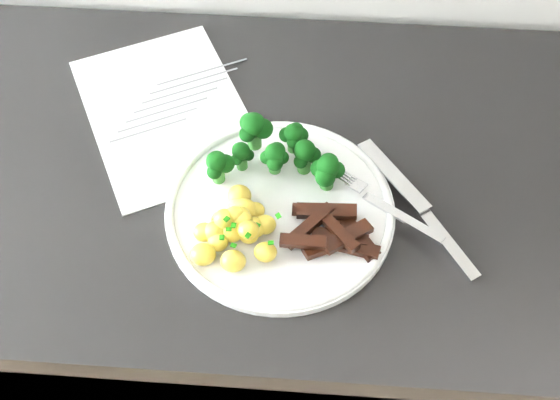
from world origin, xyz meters
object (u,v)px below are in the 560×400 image
at_px(knife, 431,223).
at_px(plate, 280,209).
at_px(fork, 387,206).
at_px(broccoli, 279,151).
at_px(potatoes, 236,227).
at_px(recipe_paper, 167,111).
at_px(beef_strips, 333,231).
at_px(counter, 273,315).

bearing_deg(knife, plate, 177.65).
bearing_deg(plate, fork, 3.38).
relative_size(broccoli, potatoes, 1.42).
xyz_separation_m(potatoes, knife, (0.25, 0.03, -0.02)).
xyz_separation_m(plate, knife, (0.19, -0.01, 0.00)).
height_order(broccoli, knife, broccoli).
distance_m(plate, potatoes, 0.07).
bearing_deg(recipe_paper, beef_strips, -39.31).
bearing_deg(counter, beef_strips, -50.63).
bearing_deg(broccoli, counter, 159.04).
xyz_separation_m(beef_strips, knife, (0.13, 0.03, -0.01)).
height_order(counter, plate, plate).
bearing_deg(recipe_paper, broccoli, -30.38).
bearing_deg(counter, knife, -19.97).
height_order(counter, potatoes, potatoes).
distance_m(counter, fork, 0.50).
distance_m(broccoli, fork, 0.16).
xyz_separation_m(broccoli, potatoes, (-0.05, -0.11, -0.02)).
height_order(counter, recipe_paper, recipe_paper).
bearing_deg(broccoli, potatoes, -113.42).
bearing_deg(broccoli, fork, -21.60).
relative_size(counter, beef_strips, 19.18).
distance_m(potatoes, fork, 0.20).
bearing_deg(beef_strips, plate, 152.00).
bearing_deg(fork, counter, 158.44).
bearing_deg(potatoes, broccoli, 66.58).
relative_size(counter, broccoli, 13.42).
bearing_deg(fork, potatoes, -165.32).
height_order(fork, knife, fork).
height_order(recipe_paper, beef_strips, beef_strips).
bearing_deg(plate, knife, -2.35).
xyz_separation_m(recipe_paper, knife, (0.37, -0.17, 0.01)).
xyz_separation_m(recipe_paper, beef_strips, (0.25, -0.20, 0.02)).
height_order(potatoes, knife, potatoes).
height_order(counter, broccoli, broccoli).
relative_size(counter, knife, 11.36).
xyz_separation_m(plate, fork, (0.14, 0.01, 0.01)).
height_order(potatoes, fork, potatoes).
height_order(recipe_paper, knife, knife).
height_order(recipe_paper, fork, fork).
relative_size(recipe_paper, beef_strips, 2.94).
bearing_deg(recipe_paper, counter, -30.99).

